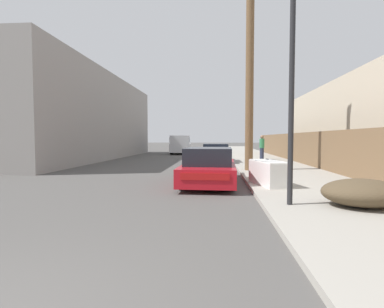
{
  "coord_description": "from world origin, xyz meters",
  "views": [
    {
      "loc": [
        2.14,
        -1.78,
        1.61
      ],
      "look_at": [
        1.16,
        10.26,
        0.98
      ],
      "focal_mm": 28.0,
      "sensor_mm": 36.0,
      "label": 1
    }
  ],
  "objects_px": {
    "car_parked_mid": "(215,154)",
    "utility_pole": "(250,70)",
    "street_lamp": "(292,75)",
    "pedestrian": "(262,147)",
    "parked_sports_car_red": "(209,167)",
    "discarded_fridge": "(268,173)",
    "brush_pile": "(363,193)",
    "pickup_truck": "(181,145)"
  },
  "relations": [
    {
      "from": "car_parked_mid",
      "to": "utility_pole",
      "type": "xyz_separation_m",
      "value": [
        1.59,
        -5.38,
        4.2
      ]
    },
    {
      "from": "street_lamp",
      "to": "pedestrian",
      "type": "distance_m",
      "value": 14.72
    },
    {
      "from": "parked_sports_car_red",
      "to": "street_lamp",
      "type": "bearing_deg",
      "value": -61.17
    },
    {
      "from": "car_parked_mid",
      "to": "discarded_fridge",
      "type": "bearing_deg",
      "value": -81.01
    },
    {
      "from": "discarded_fridge",
      "to": "car_parked_mid",
      "type": "bearing_deg",
      "value": 86.43
    },
    {
      "from": "parked_sports_car_red",
      "to": "street_lamp",
      "type": "height_order",
      "value": "street_lamp"
    },
    {
      "from": "utility_pole",
      "to": "brush_pile",
      "type": "distance_m",
      "value": 8.77
    },
    {
      "from": "brush_pile",
      "to": "pedestrian",
      "type": "bearing_deg",
      "value": 90.05
    },
    {
      "from": "discarded_fridge",
      "to": "street_lamp",
      "type": "bearing_deg",
      "value": -103.93
    },
    {
      "from": "car_parked_mid",
      "to": "street_lamp",
      "type": "height_order",
      "value": "street_lamp"
    },
    {
      "from": "pickup_truck",
      "to": "street_lamp",
      "type": "height_order",
      "value": "street_lamp"
    },
    {
      "from": "utility_pole",
      "to": "car_parked_mid",
      "type": "bearing_deg",
      "value": 106.46
    },
    {
      "from": "pedestrian",
      "to": "utility_pole",
      "type": "bearing_deg",
      "value": -103.15
    },
    {
      "from": "pedestrian",
      "to": "discarded_fridge",
      "type": "bearing_deg",
      "value": -97.47
    },
    {
      "from": "car_parked_mid",
      "to": "pickup_truck",
      "type": "relative_size",
      "value": 0.78
    },
    {
      "from": "pickup_truck",
      "to": "brush_pile",
      "type": "xyz_separation_m",
      "value": [
        6.89,
        -23.91,
        -0.52
      ]
    },
    {
      "from": "discarded_fridge",
      "to": "pedestrian",
      "type": "bearing_deg",
      "value": 68.95
    },
    {
      "from": "car_parked_mid",
      "to": "utility_pole",
      "type": "bearing_deg",
      "value": -74.56
    },
    {
      "from": "pickup_truck",
      "to": "brush_pile",
      "type": "distance_m",
      "value": 24.89
    },
    {
      "from": "parked_sports_car_red",
      "to": "utility_pole",
      "type": "bearing_deg",
      "value": 65.66
    },
    {
      "from": "parked_sports_car_red",
      "to": "brush_pile",
      "type": "xyz_separation_m",
      "value": [
        3.46,
        -3.8,
        -0.17
      ]
    },
    {
      "from": "discarded_fridge",
      "to": "street_lamp",
      "type": "xyz_separation_m",
      "value": [
        -0.02,
        -2.89,
        2.5
      ]
    },
    {
      "from": "discarded_fridge",
      "to": "car_parked_mid",
      "type": "xyz_separation_m",
      "value": [
        -1.74,
        9.84,
        0.09
      ]
    },
    {
      "from": "parked_sports_car_red",
      "to": "brush_pile",
      "type": "distance_m",
      "value": 5.14
    },
    {
      "from": "pickup_truck",
      "to": "discarded_fridge",
      "type": "bearing_deg",
      "value": 100.8
    },
    {
      "from": "street_lamp",
      "to": "parked_sports_car_red",
      "type": "bearing_deg",
      "value": 116.99
    },
    {
      "from": "pickup_truck",
      "to": "street_lamp",
      "type": "bearing_deg",
      "value": 99.08
    },
    {
      "from": "pickup_truck",
      "to": "street_lamp",
      "type": "distance_m",
      "value": 24.53
    },
    {
      "from": "pickup_truck",
      "to": "brush_pile",
      "type": "bearing_deg",
      "value": 102.54
    },
    {
      "from": "brush_pile",
      "to": "pedestrian",
      "type": "xyz_separation_m",
      "value": [
        -0.01,
        14.56,
        0.58
      ]
    },
    {
      "from": "parked_sports_car_red",
      "to": "pickup_truck",
      "type": "height_order",
      "value": "pickup_truck"
    },
    {
      "from": "street_lamp",
      "to": "pedestrian",
      "type": "height_order",
      "value": "street_lamp"
    },
    {
      "from": "street_lamp",
      "to": "pickup_truck",
      "type": "bearing_deg",
      "value": 102.6
    },
    {
      "from": "car_parked_mid",
      "to": "pickup_truck",
      "type": "height_order",
      "value": "pickup_truck"
    },
    {
      "from": "parked_sports_car_red",
      "to": "car_parked_mid",
      "type": "distance_m",
      "value": 8.99
    },
    {
      "from": "discarded_fridge",
      "to": "pedestrian",
      "type": "xyz_separation_m",
      "value": [
        1.52,
        11.61,
        0.49
      ]
    },
    {
      "from": "discarded_fridge",
      "to": "pedestrian",
      "type": "relative_size",
      "value": 1.12
    },
    {
      "from": "pickup_truck",
      "to": "street_lamp",
      "type": "relative_size",
      "value": 1.18
    },
    {
      "from": "car_parked_mid",
      "to": "street_lamp",
      "type": "xyz_separation_m",
      "value": [
        1.72,
        -12.73,
        2.41
      ]
    },
    {
      "from": "parked_sports_car_red",
      "to": "brush_pile",
      "type": "height_order",
      "value": "parked_sports_car_red"
    },
    {
      "from": "discarded_fridge",
      "to": "car_parked_mid",
      "type": "distance_m",
      "value": 9.99
    },
    {
      "from": "discarded_fridge",
      "to": "brush_pile",
      "type": "relative_size",
      "value": 1.1
    }
  ]
}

